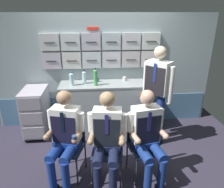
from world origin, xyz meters
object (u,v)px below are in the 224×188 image
Objects in this scene: crew_member_near_trolley at (148,134)px; water_bottle_clear at (72,79)px; crew_member_standing at (157,89)px; paper_cup_blue at (124,79)px; crew_member_left at (64,135)px; folding_chair_right at (108,142)px; service_trolley at (36,111)px; crew_member_right at (107,137)px; folding_chair_left at (70,139)px; folding_chair_near_trolley at (142,139)px.

water_bottle_clear is at bearing 128.49° from crew_member_near_trolley.
paper_cup_blue is (-0.43, 0.69, -0.03)m from crew_member_standing.
folding_chair_right is (0.56, 0.04, -0.17)m from crew_member_left.
crew_member_left is 1.48× the size of folding_chair_right.
crew_member_standing is at bearing 28.14° from crew_member_left.
crew_member_standing is (2.08, -0.44, 0.52)m from service_trolley.
service_trolley is 0.70× the size of crew_member_right.
water_bottle_clear is at bearing 111.46° from crew_member_right.
crew_member_right is 0.76× the size of crew_member_standing.
crew_member_near_trolley reaches higher than water_bottle_clear.
service_trolley is at bearing -176.60° from water_bottle_clear.
paper_cup_blue is (0.93, 1.29, 0.44)m from folding_chair_left.
water_bottle_clear is at bearing 3.40° from service_trolley.
crew_member_standing reaches higher than folding_chair_left.
crew_member_standing is (0.87, 0.87, 0.30)m from crew_member_right.
crew_member_right is 1.64m from paper_cup_blue.
crew_member_right is 18.90× the size of paper_cup_blue.
crew_member_left reaches higher than folding_chair_right.
crew_member_left is at bearing -60.67° from service_trolley.
folding_chair_near_trolley is 1.45m from paper_cup_blue.
crew_member_near_trolley is at bearing -86.86° from paper_cup_blue.
crew_member_left is 0.59m from folding_chair_right.
water_bottle_clear is at bearing 131.26° from folding_chair_near_trolley.
folding_chair_left and folding_chair_near_trolley have the same top height.
paper_cup_blue is at bearing 74.30° from crew_member_right.
folding_chair_near_trolley is (1.70, -1.12, 0.05)m from service_trolley.
folding_chair_left is at bearing -156.38° from crew_member_standing.
service_trolley is 1.73m from paper_cup_blue.
water_bottle_clear is (-0.04, 1.08, 0.53)m from folding_chair_left.
crew_member_near_trolley is at bearing -13.71° from folding_chair_left.
crew_member_right is 1.49m from water_bottle_clear.
folding_chair_left is at bearing -125.86° from paper_cup_blue.
crew_member_near_trolley reaches higher than folding_chair_right.
service_trolley reaches higher than folding_chair_right.
folding_chair_left is 1.06m from crew_member_near_trolley.
service_trolley is 1.26m from folding_chair_left.
crew_member_right reaches higher than service_trolley.
crew_member_left is at bearing 175.04° from crew_member_near_trolley.
water_bottle_clear is at bearing -167.58° from paper_cup_blue.
folding_chair_left and folding_chair_right have the same top height.
crew_member_standing is at bearing 23.62° from folding_chair_left.
crew_member_standing is at bearing -18.89° from water_bottle_clear.
folding_chair_near_trolley is at bearing -33.53° from service_trolley.
paper_cup_blue is at bearing 92.25° from folding_chair_near_trolley.
crew_member_right reaches higher than crew_member_left.
crew_member_near_trolley is at bearing 2.64° from crew_member_right.
crew_member_right reaches higher than water_bottle_clear.
water_bottle_clear is (-0.53, 1.35, 0.35)m from crew_member_right.
paper_cup_blue is at bearing 93.14° from crew_member_near_trolley.
folding_chair_left is 0.99m from folding_chair_near_trolley.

